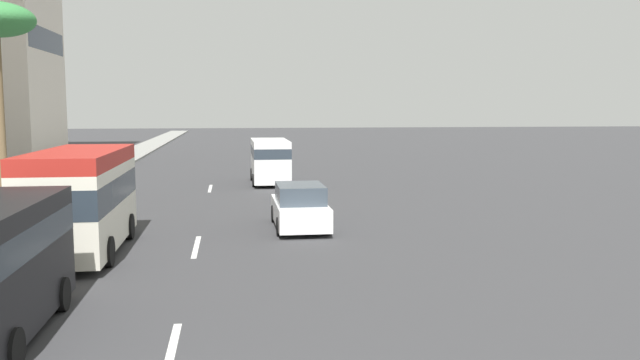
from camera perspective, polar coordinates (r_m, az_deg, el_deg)
The scene contains 9 objects.
ground_plane at distance 37.12m, azimuth -9.56°, elevation -0.33°, with size 198.00×198.00×0.00m, color #38383A.
sidewalk_right at distance 38.15m, azimuth -21.38°, elevation -0.40°, with size 162.00×2.99×0.15m, color gray.
lane_stripe_near at distance 12.04m, azimuth -13.04°, elevation -14.74°, with size 3.20×0.16×0.01m, color silver.
lane_stripe_mid at distance 20.56m, azimuth -10.86°, elevation -5.80°, with size 3.20×0.16×0.01m, color silver.
lane_stripe_far at distance 34.96m, azimuth -9.66°, elevation -0.74°, with size 3.20×0.16×0.01m, color silver.
car_lead at distance 23.11m, azimuth -1.80°, elevation -2.43°, with size 4.29×1.84×1.60m.
minibus_second at distance 20.37m, azimuth -20.34°, elevation -1.41°, with size 6.50×2.38×3.07m.
van_third at distance 36.80m, azimuth -4.44°, elevation 1.90°, with size 5.37×2.13×2.48m.
pedestrian_near_lamp at distance 35.63m, azimuth -23.69°, elevation 0.53°, with size 0.36×0.39×1.54m.
Camera 1 is at (-5.35, -1.09, 4.32)m, focal length 36.27 mm.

